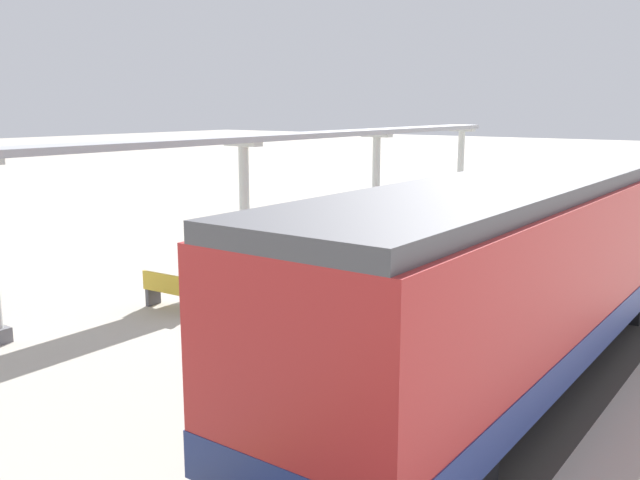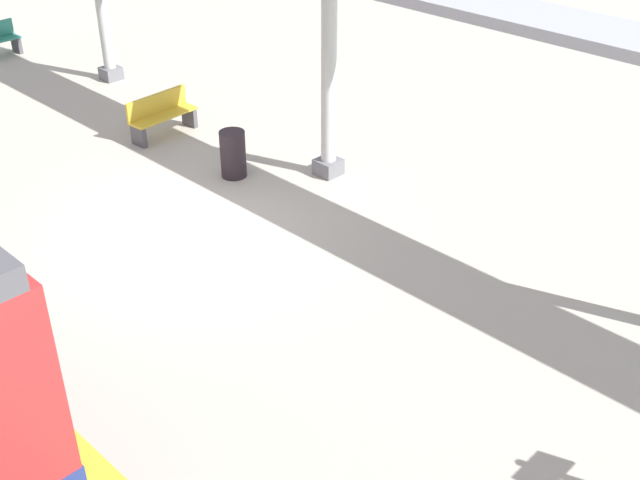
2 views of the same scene
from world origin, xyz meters
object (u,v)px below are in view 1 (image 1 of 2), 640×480
(canopy_pillar_nearest, at_px, (460,170))
(canopy_pillar_second, at_px, (376,185))
(trash_bin, at_px, (251,271))
(canopy_pillar_third, at_px, (245,207))
(train_near_carriage, at_px, (528,270))
(bench_near_end, at_px, (171,291))
(platform_info_sign, at_px, (473,200))
(bench_far_end, at_px, (450,215))
(passenger_waiting_near_edge, at_px, (551,223))

(canopy_pillar_nearest, distance_m, canopy_pillar_second, 7.04)
(trash_bin, bearing_deg, canopy_pillar_nearest, -85.15)
(canopy_pillar_third, bearing_deg, trash_bin, 136.61)
(train_near_carriage, bearing_deg, canopy_pillar_third, -16.32)
(bench_near_end, distance_m, platform_info_sign, 12.70)
(train_near_carriage, bearing_deg, bench_far_end, -59.55)
(train_near_carriage, relative_size, canopy_pillar_nearest, 3.72)
(canopy_pillar_third, xyz_separation_m, passenger_waiting_near_edge, (-6.30, -6.85, -0.76))
(canopy_pillar_second, bearing_deg, passenger_waiting_near_edge, 179.20)
(canopy_pillar_nearest, distance_m, bench_near_end, 17.80)
(bench_far_end, xyz_separation_m, passenger_waiting_near_edge, (-5.01, 3.54, 0.65))
(bench_near_end, bearing_deg, platform_info_sign, -98.16)
(canopy_pillar_second, height_order, platform_info_sign, canopy_pillar_second)
(canopy_pillar_second, height_order, passenger_waiting_near_edge, canopy_pillar_second)
(canopy_pillar_nearest, bearing_deg, passenger_waiting_near_edge, 131.47)
(canopy_pillar_second, bearing_deg, canopy_pillar_third, 90.00)
(trash_bin, height_order, platform_info_sign, platform_info_sign)
(bench_near_end, bearing_deg, canopy_pillar_nearest, -86.49)
(canopy_pillar_nearest, bearing_deg, platform_info_sign, 119.16)
(canopy_pillar_nearest, xyz_separation_m, passenger_waiting_near_edge, (-6.30, 7.13, -0.76))
(passenger_waiting_near_edge, bearing_deg, canopy_pillar_third, 47.41)
(bench_near_end, xyz_separation_m, passenger_waiting_near_edge, (-5.21, -10.58, 0.65))
(platform_info_sign, bearing_deg, trash_bin, 80.97)
(bench_near_end, bearing_deg, train_near_carriage, -171.93)
(train_near_carriage, bearing_deg, bench_near_end, 8.07)
(canopy_pillar_nearest, relative_size, canopy_pillar_second, 1.00)
(trash_bin, xyz_separation_m, passenger_waiting_near_edge, (-5.01, -8.07, 0.65))
(canopy_pillar_third, xyz_separation_m, bench_far_end, (-1.29, -10.39, -1.41))
(canopy_pillar_nearest, height_order, canopy_pillar_third, same)
(canopy_pillar_second, height_order, bench_near_end, canopy_pillar_second)
(bench_far_end, xyz_separation_m, trash_bin, (-0.00, 11.61, 0.01))
(canopy_pillar_second, height_order, trash_bin, canopy_pillar_second)
(platform_info_sign, bearing_deg, canopy_pillar_second, 33.01)
(train_near_carriage, bearing_deg, canopy_pillar_nearest, -61.71)
(canopy_pillar_third, bearing_deg, platform_info_sign, -108.11)
(bench_near_end, height_order, platform_info_sign, platform_info_sign)
(bench_far_end, bearing_deg, canopy_pillar_third, 82.94)
(canopy_pillar_second, relative_size, bench_far_end, 2.43)
(train_near_carriage, xyz_separation_m, trash_bin, (7.64, -1.40, -1.38))
(train_near_carriage, distance_m, bench_near_end, 8.05)
(trash_bin, relative_size, passenger_waiting_near_edge, 0.51)
(train_near_carriage, distance_m, canopy_pillar_nearest, 18.85)
(platform_info_sign, bearing_deg, train_near_carriage, 117.89)
(canopy_pillar_second, distance_m, passenger_waiting_near_edge, 6.35)
(canopy_pillar_third, height_order, bench_far_end, canopy_pillar_third)
(train_near_carriage, relative_size, bench_near_end, 8.92)
(canopy_pillar_third, relative_size, bench_near_end, 2.40)
(canopy_pillar_third, distance_m, trash_bin, 2.26)
(bench_far_end, relative_size, platform_info_sign, 0.68)
(canopy_pillar_nearest, relative_size, bench_near_end, 2.40)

